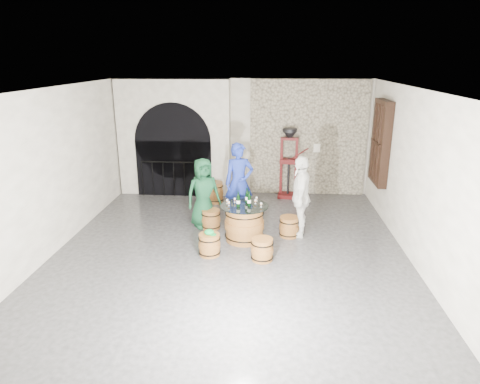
# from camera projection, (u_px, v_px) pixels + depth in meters

# --- Properties ---
(ground) EXTENTS (8.00, 8.00, 0.00)m
(ground) POSITION_uv_depth(u_px,v_px,m) (231.00, 250.00, 8.68)
(ground) COLOR #2A2A2D
(ground) RESTS_ON ground
(wall_back) EXTENTS (8.00, 0.00, 8.00)m
(wall_back) POSITION_uv_depth(u_px,v_px,m) (243.00, 137.00, 12.00)
(wall_back) COLOR silver
(wall_back) RESTS_ON ground
(wall_front) EXTENTS (8.00, 0.00, 8.00)m
(wall_front) POSITION_uv_depth(u_px,v_px,m) (194.00, 276.00, 4.40)
(wall_front) COLOR silver
(wall_front) RESTS_ON ground
(wall_left) EXTENTS (0.00, 8.00, 8.00)m
(wall_left) POSITION_uv_depth(u_px,v_px,m) (54.00, 171.00, 8.44)
(wall_left) COLOR silver
(wall_left) RESTS_ON ground
(wall_right) EXTENTS (0.00, 8.00, 8.00)m
(wall_right) POSITION_uv_depth(u_px,v_px,m) (417.00, 178.00, 7.97)
(wall_right) COLOR silver
(wall_right) RESTS_ON ground
(ceiling) EXTENTS (8.00, 8.00, 0.00)m
(ceiling) POSITION_uv_depth(u_px,v_px,m) (229.00, 89.00, 7.72)
(ceiling) COLOR beige
(ceiling) RESTS_ON wall_back
(stone_facing_panel) EXTENTS (3.20, 0.12, 3.18)m
(stone_facing_panel) POSITION_uv_depth(u_px,v_px,m) (308.00, 138.00, 11.83)
(stone_facing_panel) COLOR #AEA58A
(stone_facing_panel) RESTS_ON ground
(arched_opening) EXTENTS (3.10, 0.60, 3.19)m
(arched_opening) POSITION_uv_depth(u_px,v_px,m) (175.00, 138.00, 11.89)
(arched_opening) COLOR silver
(arched_opening) RESTS_ON ground
(shuttered_window) EXTENTS (0.23, 1.10, 2.00)m
(shuttered_window) POSITION_uv_depth(u_px,v_px,m) (380.00, 142.00, 10.19)
(shuttered_window) COLOR black
(shuttered_window) RESTS_ON wall_right
(barrel_table) EXTENTS (1.01, 1.01, 0.78)m
(barrel_table) POSITION_uv_depth(u_px,v_px,m) (244.00, 223.00, 9.05)
(barrel_table) COLOR brown
(barrel_table) RESTS_ON ground
(barrel_stool_left) EXTENTS (0.44, 0.44, 0.45)m
(barrel_stool_left) POSITION_uv_depth(u_px,v_px,m) (211.00, 219.00, 9.73)
(barrel_stool_left) COLOR brown
(barrel_stool_left) RESTS_ON ground
(barrel_stool_far) EXTENTS (0.44, 0.44, 0.45)m
(barrel_stool_far) POSITION_uv_depth(u_px,v_px,m) (240.00, 214.00, 10.05)
(barrel_stool_far) COLOR brown
(barrel_stool_far) RESTS_ON ground
(barrel_stool_right) EXTENTS (0.44, 0.44, 0.45)m
(barrel_stool_right) POSITION_uv_depth(u_px,v_px,m) (289.00, 227.00, 9.30)
(barrel_stool_right) COLOR brown
(barrel_stool_right) RESTS_ON ground
(barrel_stool_near_right) EXTENTS (0.44, 0.44, 0.45)m
(barrel_stool_near_right) POSITION_uv_depth(u_px,v_px,m) (262.00, 249.00, 8.20)
(barrel_stool_near_right) COLOR brown
(barrel_stool_near_right) RESTS_ON ground
(barrel_stool_near_left) EXTENTS (0.44, 0.44, 0.45)m
(barrel_stool_near_left) POSITION_uv_depth(u_px,v_px,m) (209.00, 245.00, 8.42)
(barrel_stool_near_left) COLOR brown
(barrel_stool_near_left) RESTS_ON ground
(green_cap) EXTENTS (0.24, 0.19, 0.10)m
(green_cap) POSITION_uv_depth(u_px,v_px,m) (209.00, 232.00, 8.33)
(green_cap) COLOR #0C8535
(green_cap) RESTS_ON barrel_stool_near_left
(person_green) EXTENTS (0.93, 0.83, 1.60)m
(person_green) POSITION_uv_depth(u_px,v_px,m) (203.00, 193.00, 9.70)
(person_green) COLOR #113F24
(person_green) RESTS_ON ground
(person_blue) EXTENTS (0.78, 0.62, 1.88)m
(person_blue) POSITION_uv_depth(u_px,v_px,m) (239.00, 183.00, 10.01)
(person_blue) COLOR navy
(person_blue) RESTS_ON ground
(person_white) EXTENTS (0.57, 1.10, 1.79)m
(person_white) POSITION_uv_depth(u_px,v_px,m) (301.00, 197.00, 9.15)
(person_white) COLOR white
(person_white) RESTS_ON ground
(wine_bottle_left) EXTENTS (0.08, 0.08, 0.32)m
(wine_bottle_left) POSITION_uv_depth(u_px,v_px,m) (238.00, 200.00, 8.85)
(wine_bottle_left) COLOR black
(wine_bottle_left) RESTS_ON barrel_table
(wine_bottle_center) EXTENTS (0.08, 0.08, 0.32)m
(wine_bottle_center) POSITION_uv_depth(u_px,v_px,m) (249.00, 200.00, 8.88)
(wine_bottle_center) COLOR black
(wine_bottle_center) RESTS_ON barrel_table
(wine_bottle_right) EXTENTS (0.08, 0.08, 0.32)m
(wine_bottle_right) POSITION_uv_depth(u_px,v_px,m) (247.00, 197.00, 9.08)
(wine_bottle_right) COLOR black
(wine_bottle_right) RESTS_ON barrel_table
(tasting_glass_a) EXTENTS (0.05, 0.05, 0.10)m
(tasting_glass_a) POSITION_uv_depth(u_px,v_px,m) (229.00, 204.00, 8.91)
(tasting_glass_a) COLOR #C56526
(tasting_glass_a) RESTS_ON barrel_table
(tasting_glass_b) EXTENTS (0.05, 0.05, 0.10)m
(tasting_glass_b) POSITION_uv_depth(u_px,v_px,m) (255.00, 202.00, 9.04)
(tasting_glass_b) COLOR #C56526
(tasting_glass_b) RESTS_ON barrel_table
(tasting_glass_c) EXTENTS (0.05, 0.05, 0.10)m
(tasting_glass_c) POSITION_uv_depth(u_px,v_px,m) (235.00, 200.00, 9.13)
(tasting_glass_c) COLOR #C56526
(tasting_glass_c) RESTS_ON barrel_table
(tasting_glass_d) EXTENTS (0.05, 0.05, 0.10)m
(tasting_glass_d) POSITION_uv_depth(u_px,v_px,m) (257.00, 199.00, 9.20)
(tasting_glass_d) COLOR #C56526
(tasting_glass_d) RESTS_ON barrel_table
(tasting_glass_e) EXTENTS (0.05, 0.05, 0.10)m
(tasting_glass_e) POSITION_uv_depth(u_px,v_px,m) (261.00, 205.00, 8.84)
(tasting_glass_e) COLOR #C56526
(tasting_glass_e) RESTS_ON barrel_table
(tasting_glass_f) EXTENTS (0.05, 0.05, 0.10)m
(tasting_glass_f) POSITION_uv_depth(u_px,v_px,m) (227.00, 202.00, 9.04)
(tasting_glass_f) COLOR #C56526
(tasting_glass_f) RESTS_ON barrel_table
(side_barrel) EXTENTS (0.43, 0.43, 0.57)m
(side_barrel) POSITION_uv_depth(u_px,v_px,m) (215.00, 192.00, 11.45)
(side_barrel) COLOR brown
(side_barrel) RESTS_ON ground
(corking_press) EXTENTS (0.80, 0.48, 1.92)m
(corking_press) POSITION_uv_depth(u_px,v_px,m) (289.00, 158.00, 11.64)
(corking_press) COLOR #4F0E0D
(corking_press) RESTS_ON ground
(control_box) EXTENTS (0.18, 0.10, 0.22)m
(control_box) POSITION_uv_depth(u_px,v_px,m) (317.00, 148.00, 11.81)
(control_box) COLOR silver
(control_box) RESTS_ON wall_back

